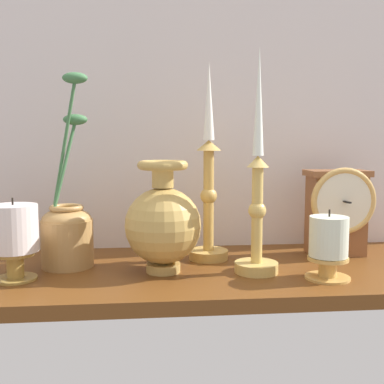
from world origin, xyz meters
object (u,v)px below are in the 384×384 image
at_px(candlestick_tall_left, 257,203).
at_px(brass_vase_bulbous, 163,223).
at_px(brass_vase_jar, 67,229).
at_px(mantel_clock, 337,210).
at_px(pillar_candle_front, 14,235).
at_px(candlestick_tall_center, 209,190).
at_px(pillar_candle_near_clock, 328,245).

xyz_separation_m(candlestick_tall_left, brass_vase_bulbous, (-0.16, 0.02, -0.03)).
distance_m(candlestick_tall_left, brass_vase_jar, 0.35).
relative_size(mantel_clock, brass_vase_bulbous, 0.91).
distance_m(candlestick_tall_left, pillar_candle_front, 0.42).
relative_size(brass_vase_jar, pillar_candle_front, 2.53).
bearing_deg(mantel_clock, candlestick_tall_center, -178.44).
distance_m(candlestick_tall_center, brass_vase_jar, 0.28).
bearing_deg(brass_vase_jar, brass_vase_bulbous, -17.18).
relative_size(mantel_clock, candlestick_tall_left, 0.46).
height_order(candlestick_tall_center, pillar_candle_front, candlestick_tall_center).
xyz_separation_m(mantel_clock, candlestick_tall_center, (-0.26, -0.01, 0.04)).
height_order(pillar_candle_front, pillar_candle_near_clock, pillar_candle_front).
distance_m(brass_vase_jar, pillar_candle_near_clock, 0.47).
distance_m(mantel_clock, brass_vase_jar, 0.53).
bearing_deg(candlestick_tall_left, brass_vase_bulbous, 173.49).
relative_size(pillar_candle_front, pillar_candle_near_clock, 1.17).
distance_m(brass_vase_bulbous, brass_vase_jar, 0.18).
xyz_separation_m(candlestick_tall_left, pillar_candle_front, (-0.41, -0.00, -0.05)).
bearing_deg(brass_vase_bulbous, brass_vase_jar, 162.82).
distance_m(candlestick_tall_left, pillar_candle_near_clock, 0.14).
xyz_separation_m(candlestick_tall_center, brass_vase_jar, (-0.27, -0.03, -0.07)).
bearing_deg(candlestick_tall_center, candlestick_tall_left, -54.78).
distance_m(candlestick_tall_center, pillar_candle_front, 0.36).
bearing_deg(pillar_candle_near_clock, brass_vase_jar, 164.77).
distance_m(brass_vase_bulbous, pillar_candle_front, 0.25).
bearing_deg(brass_vase_bulbous, pillar_candle_front, -174.77).
xyz_separation_m(candlestick_tall_center, pillar_candle_front, (-0.34, -0.11, -0.06)).
bearing_deg(mantel_clock, pillar_candle_front, -169.37).
bearing_deg(candlestick_tall_left, pillar_candle_near_clock, -24.15).
bearing_deg(mantel_clock, candlestick_tall_left, -150.30).
relative_size(brass_vase_jar, pillar_candle_near_clock, 2.97).
bearing_deg(pillar_candle_front, candlestick_tall_center, 17.33).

